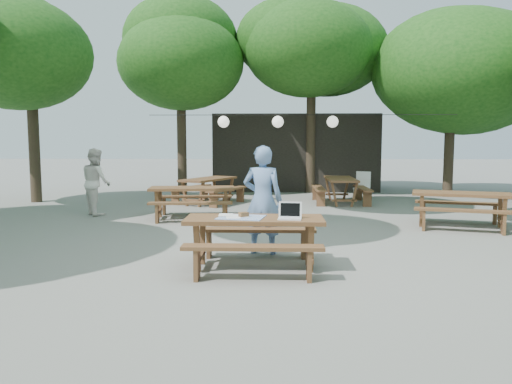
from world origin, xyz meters
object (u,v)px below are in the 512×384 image
object	(u,v)px
picnic_table_nw	(192,202)
woman	(263,200)
main_picnic_table	(254,242)
second_person	(96,182)
plastic_chair	(362,193)

from	to	relation	value
picnic_table_nw	woman	bearing A→B (deg)	-69.62
woman	main_picnic_table	bearing A→B (deg)	94.54
main_picnic_table	second_person	xyz separation A→B (m)	(-4.15, 5.12, 0.45)
woman	plastic_chair	bearing A→B (deg)	-101.61
main_picnic_table	plastic_chair	world-z (taller)	plastic_chair
main_picnic_table	second_person	size ratio (longest dim) A/B	1.20
woman	second_person	bearing A→B (deg)	-33.91
picnic_table_nw	second_person	bearing A→B (deg)	162.87
main_picnic_table	picnic_table_nw	size ratio (longest dim) A/B	0.97
picnic_table_nw	second_person	xyz separation A→B (m)	(-2.50, 0.52, 0.45)
woman	plastic_chair	xyz separation A→B (m)	(2.90, 7.15, -0.64)
plastic_chair	main_picnic_table	bearing A→B (deg)	-87.33
main_picnic_table	picnic_table_nw	xyz separation A→B (m)	(-1.65, 4.60, 0.00)
second_person	plastic_chair	world-z (taller)	second_person
plastic_chair	woman	bearing A→B (deg)	-89.12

